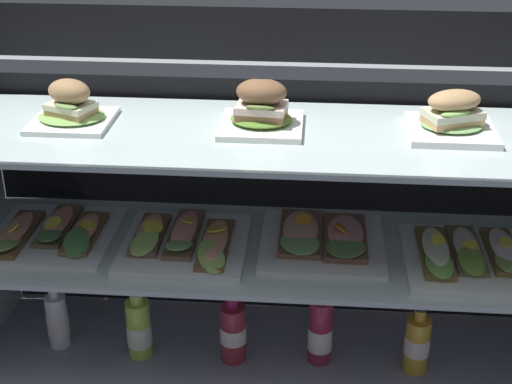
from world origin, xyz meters
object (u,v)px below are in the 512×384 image
Objects in this scene: plated_roll_sandwich_mid_left at (261,110)px; juice_bottle_back_right at (139,328)px; open_sandwich_tray_far_right at (184,241)px; juice_bottle_tucked_behind at (58,320)px; plated_roll_sandwich_near_left_corner at (452,118)px; juice_bottle_front_left_end at (233,331)px; juice_bottle_back_center at (417,343)px; plated_roll_sandwich_left_of_center at (71,108)px; open_sandwich_tray_near_right_corner at (51,233)px; open_sandwich_tray_mid_left at (322,239)px; open_sandwich_tray_near_left_corner at (468,256)px; juice_bottle_front_fourth at (320,331)px.

juice_bottle_back_right is (-0.33, -0.05, -0.62)m from plated_roll_sandwich_mid_left.
open_sandwich_tray_far_right is 0.47m from juice_bottle_tucked_behind.
plated_roll_sandwich_near_left_corner reaches higher than open_sandwich_tray_far_right.
juice_bottle_back_center is (0.49, -0.00, -0.01)m from juice_bottle_front_left_end.
plated_roll_sandwich_left_of_center is 0.93× the size of juice_bottle_back_center.
open_sandwich_tray_near_right_corner is 1.00m from juice_bottle_back_center.
plated_roll_sandwich_mid_left reaches higher than juice_bottle_tucked_behind.
open_sandwich_tray_mid_left is (0.16, -0.01, -0.34)m from plated_roll_sandwich_mid_left.
plated_roll_sandwich_mid_left is 0.97× the size of juice_bottle_back_center.
plated_roll_sandwich_near_left_corner reaches higher than juice_bottle_back_right.
open_sandwich_tray_near_right_corner is 1.39× the size of juice_bottle_front_left_end.
open_sandwich_tray_mid_left is at bearing 171.31° from open_sandwich_tray_near_left_corner.
juice_bottle_front_left_end is at bearing -176.69° from juice_bottle_front_fourth.
juice_bottle_tucked_behind is (-0.56, -0.02, -0.62)m from plated_roll_sandwich_mid_left.
plated_roll_sandwich_near_left_corner is 0.90× the size of juice_bottle_front_left_end.
open_sandwich_tray_near_left_corner reaches higher than juice_bottle_tucked_behind.
open_sandwich_tray_near_left_corner is 0.89m from juice_bottle_back_right.
plated_roll_sandwich_left_of_center is 0.93× the size of plated_roll_sandwich_near_left_corner.
open_sandwich_tray_far_right is at bearing -1.35° from juice_bottle_back_right.
juice_bottle_back_right is 0.26m from juice_bottle_front_left_end.
juice_bottle_front_left_end is at bearing 178.24° from open_sandwich_tray_near_left_corner.
open_sandwich_tray_far_right is (0.35, -0.01, 0.00)m from open_sandwich_tray_near_right_corner.
juice_bottle_tucked_behind is 1.02× the size of juice_bottle_back_center.
juice_bottle_back_right is at bearing -176.20° from plated_roll_sandwich_near_left_corner.
juice_bottle_tucked_behind is 0.24m from juice_bottle_back_right.
open_sandwich_tray_near_right_corner is 1.00× the size of open_sandwich_tray_near_left_corner.
plated_roll_sandwich_left_of_center is 1.07m from juice_bottle_back_center.
plated_roll_sandwich_near_left_corner reaches higher than juice_bottle_tucked_behind.
juice_bottle_front_left_end is (-0.07, -0.05, -0.61)m from plated_roll_sandwich_mid_left.
juice_bottle_tucked_behind is 0.97× the size of juice_bottle_back_right.
open_sandwich_tray_mid_left is 0.27m from juice_bottle_front_fourth.
juice_bottle_front_left_end is (0.49, -0.02, 0.01)m from juice_bottle_tucked_behind.
plated_roll_sandwich_mid_left is 0.62m from juice_bottle_front_left_end.
open_sandwich_tray_far_right is 1.57× the size of juice_bottle_back_center.
juice_bottle_tucked_behind is at bearing -177.67° from plated_roll_sandwich_mid_left.
plated_roll_sandwich_left_of_center reaches higher than juice_bottle_front_fourth.
plated_roll_sandwich_mid_left is 0.97× the size of plated_roll_sandwich_near_left_corner.
plated_roll_sandwich_mid_left reaches higher than juice_bottle_back_center.
open_sandwich_tray_near_right_corner is 0.28m from juice_bottle_tucked_behind.
open_sandwich_tray_mid_left is 1.48× the size of juice_bottle_back_right.
juice_bottle_tucked_behind is at bearing -170.60° from plated_roll_sandwich_left_of_center.
juice_bottle_tucked_behind is at bearing -178.48° from plated_roll_sandwich_near_left_corner.
plated_roll_sandwich_left_of_center is 0.60× the size of open_sandwich_tray_near_left_corner.
plated_roll_sandwich_left_of_center is at bearing 176.66° from open_sandwich_tray_near_left_corner.
plated_roll_sandwich_near_left_corner is at bearing 0.64° from plated_roll_sandwich_left_of_center.
plated_roll_sandwich_near_left_corner reaches higher than juice_bottle_front_left_end.
open_sandwich_tray_far_right reaches higher than open_sandwich_tray_near_right_corner.
open_sandwich_tray_near_left_corner is 1.53× the size of juice_bottle_tucked_behind.
juice_bottle_tucked_behind is at bearing -178.86° from open_sandwich_tray_mid_left.
juice_bottle_front_left_end is (0.39, -0.04, -0.61)m from plated_roll_sandwich_left_of_center.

